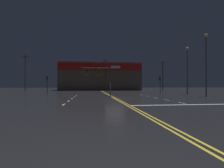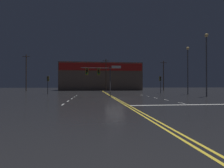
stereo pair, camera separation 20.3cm
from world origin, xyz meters
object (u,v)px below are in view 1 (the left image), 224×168
object	(u,v)px
traffic_signal_median	(98,74)
streetlight_near_right	(206,57)
streetlight_far_left	(187,64)
traffic_signal_corner_northwest	(47,81)
traffic_signal_corner_northeast	(160,81)

from	to	relation	value
traffic_signal_median	streetlight_near_right	bearing A→B (deg)	0.67
traffic_signal_median	streetlight_far_left	distance (m)	19.05
traffic_signal_corner_northwest	traffic_signal_corner_northeast	world-z (taller)	traffic_signal_corner_northeast
traffic_signal_median	streetlight_far_left	bearing A→B (deg)	19.74
traffic_signal_corner_northwest	traffic_signal_median	bearing A→B (deg)	-47.24
streetlight_far_left	traffic_signal_corner_northwest	bearing A→B (deg)	171.55
traffic_signal_median	streetlight_near_right	size ratio (longest dim) A/B	0.46
traffic_signal_corner_northwest	streetlight_near_right	xyz separation A→B (m)	(27.06, -10.26, 3.73)
streetlight_near_right	traffic_signal_median	bearing A→B (deg)	-179.33
traffic_signal_median	streetlight_far_left	world-z (taller)	streetlight_far_left
streetlight_near_right	streetlight_far_left	world-z (taller)	streetlight_near_right
traffic_signal_corner_northeast	streetlight_near_right	world-z (taller)	streetlight_near_right
streetlight_far_left	streetlight_near_right	bearing A→B (deg)	-93.61
traffic_signal_corner_northwest	traffic_signal_corner_northeast	bearing A→B (deg)	1.69
traffic_signal_median	streetlight_far_left	xyz separation A→B (m)	(17.78, 6.38, 2.47)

